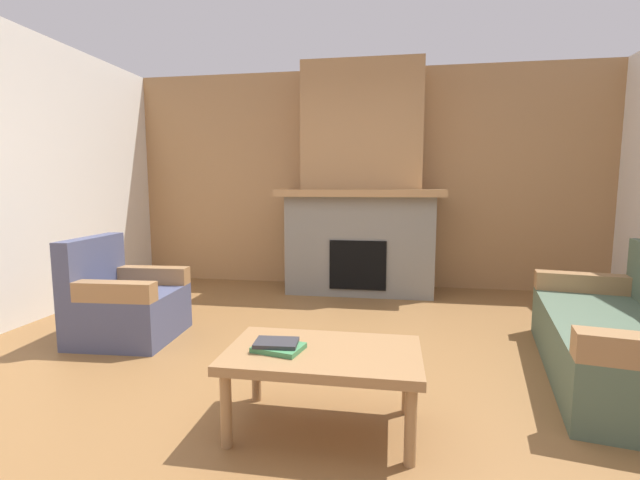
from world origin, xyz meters
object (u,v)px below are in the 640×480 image
Objects in this scene: couch at (629,338)px; coffee_table at (323,360)px; fireplace at (361,195)px; armchair at (124,304)px.

couch reaches higher than coffee_table.
coffee_table is (0.04, -3.13, -0.79)m from fireplace.
fireplace reaches higher than armchair.
armchair is (-3.74, 0.20, 0.01)m from couch.
fireplace is 2.86m from armchair.
fireplace reaches higher than couch.
couch is (1.92, -2.23, -0.88)m from fireplace.
armchair is 2.17m from coffee_table.
couch is 1.92× the size of coffee_table.
couch is at bearing -49.32° from fireplace.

